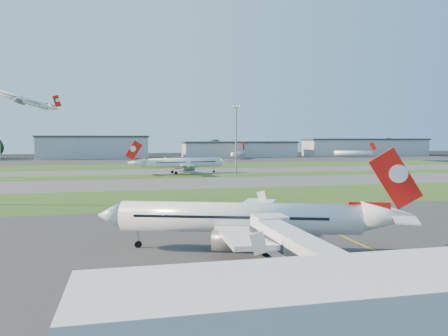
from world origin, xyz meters
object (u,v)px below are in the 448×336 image
object	(u,v)px
mini_jet_near	(239,154)
light_mast_centre	(236,135)
airliner_parked	(241,219)
mini_jet_far	(354,153)
airliner_taxiing	(182,163)
jet_bridge	(317,261)

from	to	relation	value
mini_jet_near	light_mast_centre	distance (m)	125.29
mini_jet_near	light_mast_centre	world-z (taller)	light_mast_centre
airliner_parked	light_mast_centre	distance (m)	107.59
mini_jet_near	airliner_parked	bearing A→B (deg)	-164.37
mini_jet_far	airliner_taxiing	bearing A→B (deg)	-116.42
mini_jet_far	light_mast_centre	world-z (taller)	light_mast_centre
airliner_taxiing	mini_jet_near	xyz separation A→B (m)	(50.89, 108.24, -0.77)
airliner_taxiing	mini_jet_near	size ratio (longest dim) A/B	1.43
airliner_parked	light_mast_centre	size ratio (longest dim) A/B	1.36
jet_bridge	mini_jet_far	world-z (taller)	mini_jet_far
airliner_taxiing	mini_jet_near	world-z (taller)	airliner_taxiing
airliner_parked	mini_jet_near	size ratio (longest dim) A/B	1.37
airliner_parked	mini_jet_near	bearing A→B (deg)	93.81
mini_jet_near	mini_jet_far	bearing A→B (deg)	-60.03
jet_bridge	airliner_taxiing	xyz separation A→B (m)	(6.36, 135.47, 0.04)
jet_bridge	mini_jet_near	xyz separation A→B (m)	(57.25, 243.70, -0.73)
mini_jet_near	mini_jet_far	size ratio (longest dim) A/B	0.96
mini_jet_near	light_mast_centre	size ratio (longest dim) A/B	0.99
jet_bridge	airliner_taxiing	size ratio (longest dim) A/B	0.73
airliner_taxiing	light_mast_centre	world-z (taller)	light_mast_centre
airliner_parked	light_mast_centre	world-z (taller)	light_mast_centre
mini_jet_near	mini_jet_far	xyz separation A→B (m)	(82.48, -0.32, 0.00)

